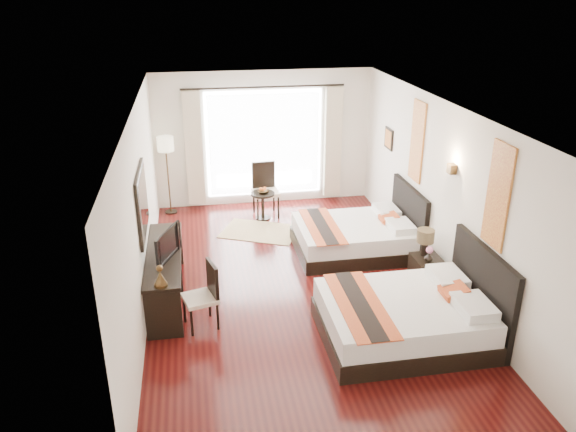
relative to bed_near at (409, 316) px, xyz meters
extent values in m
cube|color=#340909|center=(-1.22, 1.58, -0.32)|extent=(4.50, 7.50, 0.01)
cube|color=white|center=(-1.22, 1.58, 2.47)|extent=(4.50, 7.50, 0.02)
cube|color=silver|center=(1.03, 1.58, 1.08)|extent=(0.01, 7.50, 2.80)
cube|color=silver|center=(-3.46, 1.58, 1.08)|extent=(0.01, 7.50, 2.80)
cube|color=silver|center=(-1.22, 5.33, 1.08)|extent=(4.50, 0.01, 2.80)
cube|color=silver|center=(-1.22, -2.16, 1.08)|extent=(4.50, 0.01, 2.80)
cube|color=white|center=(-1.22, 5.31, 0.98)|extent=(2.40, 0.02, 2.20)
cube|color=white|center=(-1.22, 5.25, 0.98)|extent=(2.30, 0.02, 2.10)
cube|color=#B8B18E|center=(-2.67, 5.21, 0.96)|extent=(0.35, 0.14, 2.35)
cube|color=#B8B18E|center=(0.23, 5.21, 0.96)|extent=(0.35, 0.14, 2.35)
cube|color=maroon|center=(1.01, 0.00, 1.63)|extent=(0.03, 0.50, 1.35)
cube|color=maroon|center=(1.01, 2.63, 1.63)|extent=(0.03, 0.50, 1.35)
cube|color=#433018|center=(0.97, 1.23, 1.60)|extent=(0.10, 0.14, 0.14)
cube|color=black|center=(-3.44, 1.59, 1.23)|extent=(0.04, 1.25, 0.95)
cube|color=white|center=(-3.41, 1.59, 1.23)|extent=(0.01, 1.12, 0.82)
cube|color=black|center=(-0.11, 0.00, -0.19)|extent=(2.10, 1.64, 0.26)
cube|color=silver|center=(-0.11, 0.00, 0.09)|extent=(2.04, 1.60, 0.31)
cube|color=black|center=(0.98, 0.00, 0.30)|extent=(0.08, 1.64, 1.23)
cube|color=#A3291A|center=(-0.70, 0.00, 0.25)|extent=(0.56, 1.70, 0.02)
cube|color=black|center=(-0.03, 2.63, -0.20)|extent=(1.96, 1.53, 0.24)
cube|color=silver|center=(-0.03, 2.63, 0.06)|extent=(1.90, 1.49, 0.29)
cube|color=black|center=(0.98, 2.63, 0.25)|extent=(0.08, 1.53, 1.14)
cube|color=#A3291A|center=(-0.58, 2.63, 0.21)|extent=(0.52, 1.59, 0.02)
cube|color=black|center=(0.76, 1.23, -0.07)|extent=(0.42, 0.52, 0.50)
cylinder|color=black|center=(0.74, 1.34, 0.29)|extent=(0.11, 0.11, 0.22)
cylinder|color=#392D1B|center=(0.74, 1.34, 0.50)|extent=(0.27, 0.27, 0.20)
imported|color=black|center=(0.72, 1.13, 0.25)|extent=(0.14, 0.14, 0.14)
cube|color=black|center=(-3.21, 1.59, 0.06)|extent=(0.50, 2.20, 0.76)
imported|color=black|center=(-3.19, 1.40, 0.66)|extent=(0.39, 0.75, 0.44)
cube|color=beige|center=(-2.72, 0.74, 0.11)|extent=(0.53, 0.53, 0.06)
cube|color=black|center=(-2.54, 0.79, 0.37)|extent=(0.15, 0.40, 0.48)
cylinder|color=black|center=(-3.22, 5.03, -0.30)|extent=(0.24, 0.24, 0.03)
cylinder|color=#433018|center=(-3.22, 5.03, 0.39)|extent=(0.03, 0.03, 1.36)
cylinder|color=beige|center=(-3.22, 5.03, 1.14)|extent=(0.32, 0.32, 0.28)
cylinder|color=black|center=(-1.38, 4.38, -0.04)|extent=(0.48, 0.48, 0.55)
imported|color=#4B331A|center=(-1.38, 4.37, 0.26)|extent=(0.25, 0.25, 0.05)
cube|color=beige|center=(-1.30, 4.55, 0.18)|extent=(0.53, 0.53, 0.07)
cube|color=black|center=(-1.31, 4.77, 0.48)|extent=(0.47, 0.09, 0.55)
cube|color=tan|center=(-1.53, 3.75, -0.31)|extent=(1.67, 1.45, 0.01)
camera|label=1|loc=(-2.67, -5.97, 4.07)|focal=35.00mm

